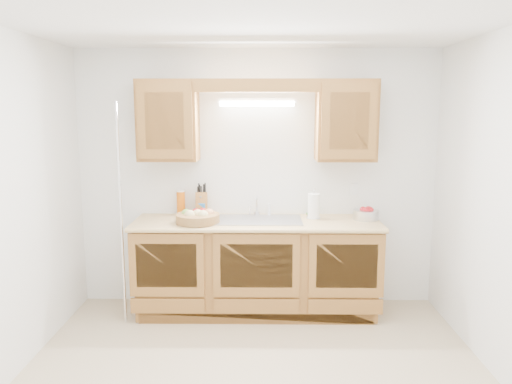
{
  "coord_description": "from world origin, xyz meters",
  "views": [
    {
      "loc": [
        0.05,
        -3.36,
        1.94
      ],
      "look_at": [
        -0.0,
        0.85,
        1.23
      ],
      "focal_mm": 35.0,
      "sensor_mm": 36.0,
      "label": 1
    }
  ],
  "objects_px": {
    "fruit_basket": "(198,217)",
    "apple_bowl": "(366,214)",
    "knife_block": "(202,204)",
    "paper_towel": "(314,206)"
  },
  "relations": [
    {
      "from": "apple_bowl",
      "to": "paper_towel",
      "type": "bearing_deg",
      "value": 176.76
    },
    {
      "from": "fruit_basket",
      "to": "paper_towel",
      "type": "distance_m",
      "value": 1.1
    },
    {
      "from": "knife_block",
      "to": "paper_towel",
      "type": "bearing_deg",
      "value": -11.36
    },
    {
      "from": "paper_towel",
      "to": "apple_bowl",
      "type": "height_order",
      "value": "paper_towel"
    },
    {
      "from": "fruit_basket",
      "to": "apple_bowl",
      "type": "xyz_separation_m",
      "value": [
        1.57,
        0.16,
        -0.0
      ]
    },
    {
      "from": "knife_block",
      "to": "apple_bowl",
      "type": "bearing_deg",
      "value": -10.41
    },
    {
      "from": "paper_towel",
      "to": "apple_bowl",
      "type": "xyz_separation_m",
      "value": [
        0.49,
        -0.03,
        -0.06
      ]
    },
    {
      "from": "fruit_basket",
      "to": "apple_bowl",
      "type": "distance_m",
      "value": 1.58
    },
    {
      "from": "knife_block",
      "to": "apple_bowl",
      "type": "relative_size",
      "value": 1.26
    },
    {
      "from": "knife_block",
      "to": "apple_bowl",
      "type": "xyz_separation_m",
      "value": [
        1.57,
        -0.15,
        -0.06
      ]
    }
  ]
}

